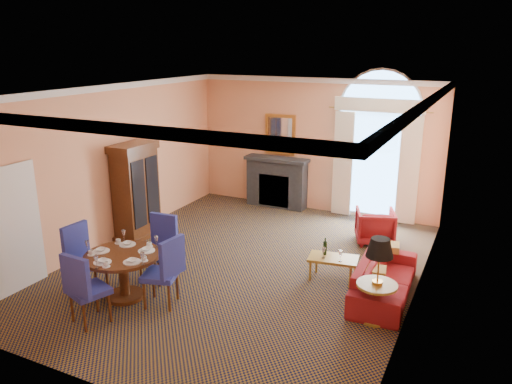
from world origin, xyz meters
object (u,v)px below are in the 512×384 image
at_px(armoire, 136,193).
at_px(armchair, 375,226).
at_px(coffee_table, 333,259).
at_px(sofa, 384,279).
at_px(side_table, 378,269).
at_px(dining_table, 123,265).

distance_m(armoire, armchair, 5.00).
bearing_deg(coffee_table, armoire, 168.65).
xyz_separation_m(armoire, armchair, (4.60, 1.86, -0.62)).
xyz_separation_m(sofa, side_table, (0.05, -0.83, 0.53)).
bearing_deg(side_table, armoire, 167.46).
bearing_deg(armoire, sofa, -3.88).
height_order(sofa, side_table, side_table).
xyz_separation_m(dining_table, coffee_table, (2.82, 2.06, -0.17)).
height_order(armoire, side_table, armoire).
height_order(dining_table, coffee_table, dining_table).
relative_size(armoire, dining_table, 1.67).
bearing_deg(armchair, side_table, 83.37).
bearing_deg(side_table, armchair, 103.27).
bearing_deg(armchair, armoire, 2.13).
bearing_deg(sofa, dining_table, 114.47).
height_order(armchair, side_table, side_table).
height_order(armchair, coffee_table, coffee_table).
relative_size(coffee_table, side_table, 0.71).
distance_m(armoire, sofa, 5.32).
bearing_deg(coffee_table, dining_table, -152.70).
height_order(dining_table, sofa, dining_table).
bearing_deg(dining_table, armoire, 124.10).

